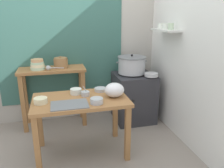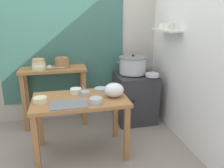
% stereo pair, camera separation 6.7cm
% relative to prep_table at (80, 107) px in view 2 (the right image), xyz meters
% --- Properties ---
extents(ground_plane, '(9.00, 9.00, 0.00)m').
position_rel_prep_table_xyz_m(ground_plane, '(0.00, 0.03, -0.61)').
color(ground_plane, gray).
extents(wall_back, '(4.40, 0.12, 2.60)m').
position_rel_prep_table_xyz_m(wall_back, '(0.09, 1.13, 0.69)').
color(wall_back, '#B2ADA3').
rests_on(wall_back, ground).
extents(wall_right, '(0.30, 3.20, 2.60)m').
position_rel_prep_table_xyz_m(wall_right, '(1.40, 0.24, 0.69)').
color(wall_right, white).
rests_on(wall_right, ground).
extents(prep_table, '(1.10, 0.66, 0.72)m').
position_rel_prep_table_xyz_m(prep_table, '(0.00, 0.00, 0.00)').
color(prep_table, '#9E6B3D').
rests_on(prep_table, ground).
extents(back_shelf_table, '(0.96, 0.40, 0.90)m').
position_rel_prep_table_xyz_m(back_shelf_table, '(-0.31, 0.86, 0.07)').
color(back_shelf_table, '#9E6B3D').
rests_on(back_shelf_table, ground).
extents(stove_block, '(0.60, 0.61, 0.78)m').
position_rel_prep_table_xyz_m(stove_block, '(0.93, 0.73, -0.23)').
color(stove_block, '#2D2D33').
rests_on(stove_block, ground).
extents(steamer_pot, '(0.49, 0.44, 0.30)m').
position_rel_prep_table_xyz_m(steamer_pot, '(0.89, 0.75, 0.30)').
color(steamer_pot, '#B7BABF').
rests_on(steamer_pot, stove_block).
extents(clay_pot, '(0.20, 0.20, 0.18)m').
position_rel_prep_table_xyz_m(clay_pot, '(-0.17, 0.86, 0.37)').
color(clay_pot, olive).
rests_on(clay_pot, back_shelf_table).
extents(bowl_stack_enamel, '(0.20, 0.20, 0.15)m').
position_rel_prep_table_xyz_m(bowl_stack_enamel, '(-0.50, 0.83, 0.36)').
color(bowl_stack_enamel, '#B7D1AD').
rests_on(bowl_stack_enamel, back_shelf_table).
extents(ladle, '(0.25, 0.10, 0.07)m').
position_rel_prep_table_xyz_m(ladle, '(-0.35, 0.75, 0.33)').
color(ladle, '#B7BABF').
rests_on(ladle, back_shelf_table).
extents(serving_tray, '(0.40, 0.28, 0.01)m').
position_rel_prep_table_xyz_m(serving_tray, '(-0.13, -0.17, 0.12)').
color(serving_tray, slate).
rests_on(serving_tray, prep_table).
extents(plastic_bag, '(0.23, 0.21, 0.17)m').
position_rel_prep_table_xyz_m(plastic_bag, '(0.40, -0.04, 0.20)').
color(plastic_bag, white).
rests_on(plastic_bag, prep_table).
extents(wide_pan, '(0.20, 0.20, 0.05)m').
position_rel_prep_table_xyz_m(wide_pan, '(1.11, 0.51, 0.19)').
color(wide_pan, '#B7BABF').
rests_on(wide_pan, stove_block).
extents(prep_bowl_0, '(0.14, 0.14, 0.07)m').
position_rel_prep_table_xyz_m(prep_bowl_0, '(-0.03, 0.17, 0.15)').
color(prep_bowl_0, silver).
rests_on(prep_bowl_0, prep_table).
extents(prep_bowl_1, '(0.10, 0.10, 0.13)m').
position_rel_prep_table_xyz_m(prep_bowl_1, '(0.07, 0.08, 0.14)').
color(prep_bowl_1, '#B7BABF').
rests_on(prep_bowl_1, prep_table).
extents(prep_bowl_2, '(0.14, 0.14, 0.06)m').
position_rel_prep_table_xyz_m(prep_bowl_2, '(0.16, -0.20, 0.14)').
color(prep_bowl_2, '#B7BABF').
rests_on(prep_bowl_2, prep_table).
extents(prep_bowl_3, '(0.15, 0.15, 0.04)m').
position_rel_prep_table_xyz_m(prep_bowl_3, '(0.28, 0.20, 0.13)').
color(prep_bowl_3, '#B7BABF').
rests_on(prep_bowl_3, prep_table).
extents(prep_bowl_4, '(0.15, 0.15, 0.06)m').
position_rel_prep_table_xyz_m(prep_bowl_4, '(-0.44, -0.04, 0.15)').
color(prep_bowl_4, beige).
rests_on(prep_bowl_4, prep_table).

